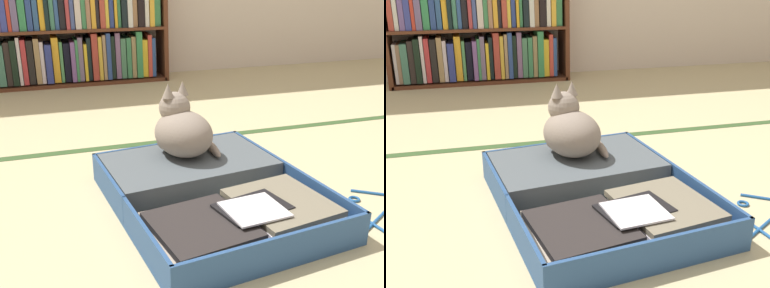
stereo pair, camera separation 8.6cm
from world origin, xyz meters
The scene contains 6 objects.
ground_plane centered at (0.00, 0.00, 0.00)m, with size 10.00×10.00×0.00m, color #C5B787.
tatami_border centered at (0.00, 0.91, 0.00)m, with size 4.80×0.05×0.00m.
bookshelf centered at (-0.33, 2.25, 0.36)m, with size 1.24×0.26×0.76m.
open_suitcase centered at (-0.07, 0.27, 0.05)m, with size 0.72×0.86×0.11m.
black_cat centered at (-0.10, 0.48, 0.21)m, with size 0.27×0.30×0.27m.
clothes_hanger centered at (0.47, 0.06, 0.01)m, with size 0.37×0.29×0.01m.
Camera 2 is at (-0.48, -1.11, 0.77)m, focal length 43.17 mm.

